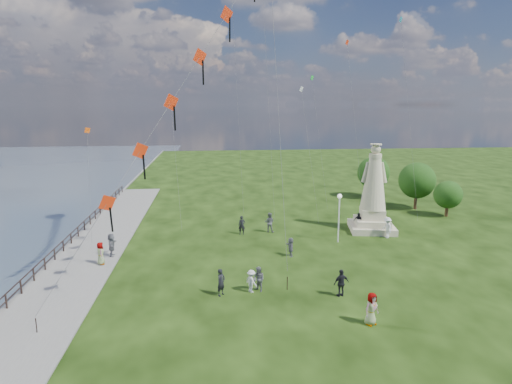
{
  "coord_description": "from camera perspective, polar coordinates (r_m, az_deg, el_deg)",
  "views": [
    {
      "loc": [
        -4.28,
        -22.53,
        11.78
      ],
      "look_at": [
        -1.0,
        8.0,
        5.5
      ],
      "focal_mm": 30.0,
      "sensor_mm": 36.0,
      "label": 1
    }
  ],
  "objects": [
    {
      "name": "person_9",
      "position": [
        41.86,
        13.48,
        -3.87
      ],
      "size": [
        1.05,
        1.12,
        1.74
      ],
      "primitive_type": "imported",
      "rotation": [
        0.0,
        0.0,
        -0.9
      ],
      "color": "black",
      "rests_on": "ground"
    },
    {
      "name": "person_2",
      "position": [
        27.85,
        -0.62,
        -11.79
      ],
      "size": [
        0.95,
        1.07,
        1.48
      ],
      "primitive_type": "imported",
      "rotation": [
        0.0,
        0.0,
        2.18
      ],
      "color": "silver",
      "rests_on": "ground"
    },
    {
      "name": "person_7",
      "position": [
        40.25,
        1.79,
        -4.07
      ],
      "size": [
        1.04,
        0.81,
        1.87
      ],
      "primitive_type": "imported",
      "rotation": [
        0.0,
        0.0,
        2.84
      ],
      "color": "#595960",
      "rests_on": "ground"
    },
    {
      "name": "person_3",
      "position": [
        27.73,
        11.3,
        -11.81
      ],
      "size": [
        1.14,
        0.78,
        1.77
      ],
      "primitive_type": "imported",
      "rotation": [
        0.0,
        0.0,
        3.4
      ],
      "color": "black",
      "rests_on": "ground"
    },
    {
      "name": "person_1",
      "position": [
        27.93,
        0.38,
        -11.55
      ],
      "size": [
        0.86,
        0.93,
        1.63
      ],
      "primitive_type": "imported",
      "rotation": [
        0.0,
        0.0,
        -0.94
      ],
      "color": "#595960",
      "rests_on": "ground"
    },
    {
      "name": "waterfront",
      "position": [
        35.41,
        -24.07,
        -9.03
      ],
      "size": [
        200.0,
        200.0,
        1.51
      ],
      "color": "#374552",
      "rests_on": "ground"
    },
    {
      "name": "red_kite_train",
      "position": [
        27.21,
        -9.69,
        13.72
      ],
      "size": [
        12.69,
        9.35,
        20.75
      ],
      "color": "black",
      "rests_on": "ground"
    },
    {
      "name": "tree_row",
      "position": [
        53.43,
        18.9,
        1.65
      ],
      "size": [
        7.96,
        13.35,
        5.39
      ],
      "color": "#382314",
      "rests_on": "ground"
    },
    {
      "name": "statue",
      "position": [
        41.77,
        15.34,
        -0.82
      ],
      "size": [
        4.74,
        4.74,
        8.26
      ],
      "rotation": [
        0.0,
        0.0,
        -0.19
      ],
      "color": "#BEB08F",
      "rests_on": "ground"
    },
    {
      "name": "person_6",
      "position": [
        39.55,
        -1.9,
        -4.45
      ],
      "size": [
        0.68,
        0.48,
        1.75
      ],
      "primitive_type": "imported",
      "rotation": [
        0.0,
        0.0,
        -0.1
      ],
      "color": "black",
      "rests_on": "ground"
    },
    {
      "name": "person_0",
      "position": [
        27.45,
        -4.68,
        -11.9
      ],
      "size": [
        0.73,
        0.75,
        1.74
      ],
      "primitive_type": "imported",
      "rotation": [
        0.0,
        0.0,
        0.85
      ],
      "color": "black",
      "rests_on": "ground"
    },
    {
      "name": "person_8",
      "position": [
        40.29,
        17.1,
        -4.56
      ],
      "size": [
        0.85,
        1.32,
        1.9
      ],
      "primitive_type": "imported",
      "rotation": [
        0.0,
        0.0,
        -1.39
      ],
      "color": "silver",
      "rests_on": "ground"
    },
    {
      "name": "person_10",
      "position": [
        34.13,
        -20.0,
        -7.85
      ],
      "size": [
        0.74,
        0.95,
        1.7
      ],
      "primitive_type": "imported",
      "rotation": [
        0.0,
        0.0,
        1.89
      ],
      "color": "#595960",
      "rests_on": "ground"
    },
    {
      "name": "lamppost",
      "position": [
        37.44,
        11.04,
        -2.06
      ],
      "size": [
        0.4,
        0.4,
        4.3
      ],
      "color": "silver",
      "rests_on": "ground"
    },
    {
      "name": "person_5",
      "position": [
        35.62,
        -18.69,
        -6.84
      ],
      "size": [
        0.83,
        1.74,
        1.83
      ],
      "primitive_type": "imported",
      "rotation": [
        0.0,
        0.0,
        1.63
      ],
      "color": "#595960",
      "rests_on": "ground"
    },
    {
      "name": "person_11",
      "position": [
        34.14,
        4.63,
        -7.31
      ],
      "size": [
        0.67,
        1.44,
        1.53
      ],
      "primitive_type": "imported",
      "rotation": [
        0.0,
        0.0,
        4.75
      ],
      "color": "#595960",
      "rests_on": "ground"
    },
    {
      "name": "small_kites",
      "position": [
        46.59,
        2.55,
        15.17
      ],
      "size": [
        32.68,
        15.17,
        28.31
      ],
      "color": "teal",
      "rests_on": "ground"
    },
    {
      "name": "person_4",
      "position": [
        24.85,
        15.14,
        -14.8
      ],
      "size": [
        1.04,
        0.87,
        1.83
      ],
      "primitive_type": "imported",
      "rotation": [
        0.0,
        0.0,
        0.43
      ],
      "color": "#595960",
      "rests_on": "ground"
    }
  ]
}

